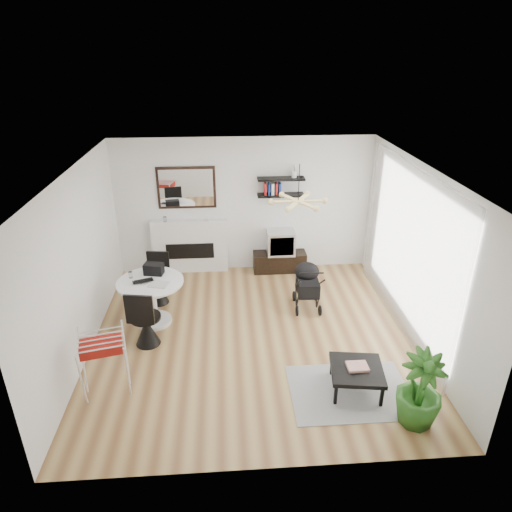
{
  "coord_description": "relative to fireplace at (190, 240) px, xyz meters",
  "views": [
    {
      "loc": [
        -0.38,
        -6.04,
        4.26
      ],
      "look_at": [
        0.09,
        0.4,
        1.24
      ],
      "focal_mm": 32.0,
      "sensor_mm": 36.0,
      "label": 1
    }
  ],
  "objects": [
    {
      "name": "chair_far",
      "position": [
        -0.51,
        -1.21,
        -0.39
      ],
      "size": [
        0.44,
        0.46,
        0.92
      ],
      "rotation": [
        0.0,
        0.0,
        -0.1
      ],
      "color": "black",
      "rests_on": "floor"
    },
    {
      "name": "fireplace",
      "position": [
        0.0,
        0.0,
        0.0
      ],
      "size": [
        1.5,
        0.17,
        2.16
      ],
      "color": "white",
      "rests_on": "floor"
    },
    {
      "name": "shelf_upper",
      "position": [
        1.81,
        -0.05,
        1.23
      ],
      "size": [
        0.9,
        0.25,
        0.04
      ],
      "primitive_type": "cube",
      "color": "black",
      "rests_on": "wall_back"
    },
    {
      "name": "newspaper",
      "position": [
        -0.37,
        -2.01,
        0.1
      ],
      "size": [
        0.36,
        0.32,
        0.01
      ],
      "primitive_type": "cube",
      "rotation": [
        0.0,
        0.0,
        -0.27
      ],
      "color": "beige",
      "rests_on": "dining_table"
    },
    {
      "name": "chair_near",
      "position": [
        -0.54,
        -2.5,
        -0.38
      ],
      "size": [
        0.48,
        0.5,
        0.98
      ],
      "rotation": [
        0.0,
        0.0,
        2.98
      ],
      "color": "black",
      "rests_on": "floor"
    },
    {
      "name": "stroller",
      "position": [
        2.12,
        -1.54,
        -0.31
      ],
      "size": [
        0.47,
        0.74,
        0.88
      ],
      "rotation": [
        0.0,
        0.0,
        -0.04
      ],
      "color": "black",
      "rests_on": "floor"
    },
    {
      "name": "laptop",
      "position": [
        -0.61,
        -1.95,
        0.11
      ],
      "size": [
        0.38,
        0.31,
        0.03
      ],
      "primitive_type": "imported",
      "rotation": [
        0.0,
        0.0,
        0.35
      ],
      "color": "black",
      "rests_on": "dining_table"
    },
    {
      "name": "pendant_lamp",
      "position": [
        1.8,
        -2.12,
        1.46
      ],
      "size": [
        0.9,
        0.9,
        0.1
      ],
      "primitive_type": null,
      "color": "#DABF72",
      "rests_on": "ceiling"
    },
    {
      "name": "coffee_table",
      "position": [
        2.4,
        -3.75,
        -0.36
      ],
      "size": [
        0.77,
        0.77,
        0.35
      ],
      "rotation": [
        0.0,
        0.0,
        -0.14
      ],
      "color": "black",
      "rests_on": "rug"
    },
    {
      "name": "black_bag",
      "position": [
        -0.48,
        -1.64,
        0.19
      ],
      "size": [
        0.34,
        0.24,
        0.19
      ],
      "primitive_type": "cube",
      "rotation": [
        0.0,
        0.0,
        -0.19
      ],
      "color": "black",
      "rests_on": "dining_table"
    },
    {
      "name": "wall_left",
      "position": [
        -1.4,
        -2.42,
        0.66
      ],
      "size": [
        0.0,
        5.0,
        5.0
      ],
      "primitive_type": "plane",
      "rotation": [
        1.57,
        0.0,
        1.57
      ],
      "color": "white",
      "rests_on": "floor"
    },
    {
      "name": "magazines",
      "position": [
        2.41,
        -3.74,
        -0.3
      ],
      "size": [
        0.28,
        0.22,
        0.04
      ],
      "primitive_type": "cube",
      "rotation": [
        0.0,
        0.0,
        0.01
      ],
      "color": "#BE3F2F",
      "rests_on": "coffee_table"
    },
    {
      "name": "drying_rack",
      "position": [
        -0.9,
        -3.57,
        -0.22
      ],
      "size": [
        0.7,
        0.67,
        0.89
      ],
      "rotation": [
        0.0,
        0.0,
        0.23
      ],
      "color": "white",
      "rests_on": "floor"
    },
    {
      "name": "wall_right",
      "position": [
        3.6,
        -2.42,
        0.66
      ],
      "size": [
        0.0,
        5.0,
        5.0
      ],
      "primitive_type": "plane",
      "rotation": [
        1.57,
        0.0,
        -1.57
      ],
      "color": "white",
      "rests_on": "floor"
    },
    {
      "name": "potted_plant",
      "position": [
        2.98,
        -4.36,
        -0.19
      ],
      "size": [
        0.61,
        0.61,
        1.0
      ],
      "primitive_type": "imported",
      "rotation": [
        0.0,
        0.0,
        0.09
      ],
      "color": "#265E1A",
      "rests_on": "floor"
    },
    {
      "name": "floor",
      "position": [
        1.1,
        -2.42,
        -0.69
      ],
      "size": [
        5.0,
        5.0,
        0.0
      ],
      "primitive_type": "plane",
      "color": "brown",
      "rests_on": "ground"
    },
    {
      "name": "wall_back",
      "position": [
        1.1,
        0.08,
        0.66
      ],
      "size": [
        5.0,
        0.0,
        5.0
      ],
      "primitive_type": "plane",
      "rotation": [
        1.57,
        0.0,
        0.0
      ],
      "color": "white",
      "rests_on": "floor"
    },
    {
      "name": "sheer_curtain",
      "position": [
        3.5,
        -2.22,
        0.66
      ],
      "size": [
        0.04,
        3.6,
        2.6
      ],
      "primitive_type": "cube",
      "color": "white",
      "rests_on": "wall_right"
    },
    {
      "name": "shelf_lower",
      "position": [
        1.81,
        -0.05,
        0.91
      ],
      "size": [
        0.9,
        0.25,
        0.04
      ],
      "primitive_type": "cube",
      "color": "black",
      "rests_on": "wall_back"
    },
    {
      "name": "dining_table",
      "position": [
        -0.52,
        -1.88,
        -0.17
      ],
      "size": [
        1.07,
        1.07,
        0.78
      ],
      "color": "white",
      "rests_on": "floor"
    },
    {
      "name": "tv_console",
      "position": [
        1.81,
        -0.12,
        -0.49
      ],
      "size": [
        1.07,
        0.37,
        0.4
      ],
      "primitive_type": "cube",
      "color": "black",
      "rests_on": "floor"
    },
    {
      "name": "rug",
      "position": [
        2.33,
        -3.78,
        -0.68
      ],
      "size": [
        1.61,
        1.16,
        0.01
      ],
      "primitive_type": "cube",
      "color": "gray",
      "rests_on": "floor"
    },
    {
      "name": "ceiling",
      "position": [
        1.1,
        -2.42,
        2.01
      ],
      "size": [
        5.0,
        5.0,
        0.0
      ],
      "primitive_type": "plane",
      "color": "white",
      "rests_on": "wall_back"
    },
    {
      "name": "drinking_glass",
      "position": [
        -0.85,
        -1.74,
        0.15
      ],
      "size": [
        0.06,
        0.06,
        0.11
      ],
      "primitive_type": "cylinder",
      "color": "white",
      "rests_on": "dining_table"
    },
    {
      "name": "crt_tv",
      "position": [
        1.82,
        -0.12,
        -0.05
      ],
      "size": [
        0.55,
        0.48,
        0.48
      ],
      "color": "silver",
      "rests_on": "tv_console"
    }
  ]
}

